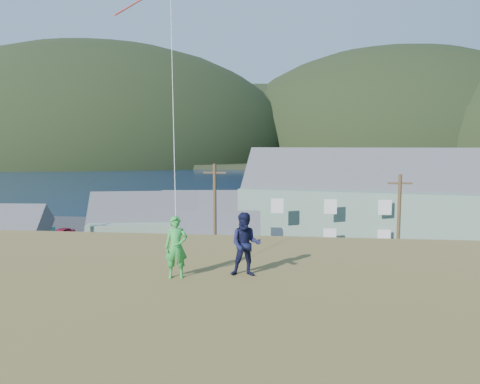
% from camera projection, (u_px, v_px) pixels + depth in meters
% --- Properties ---
extents(ground, '(900.00, 900.00, 0.00)m').
position_uv_depth(ground, '(224.00, 304.00, 31.54)').
color(ground, '#0A1638').
rests_on(ground, ground).
extents(grass_strip, '(110.00, 8.00, 0.10)m').
position_uv_depth(grass_strip, '(220.00, 314.00, 29.55)').
color(grass_strip, '#4C3D19').
rests_on(grass_strip, ground).
extents(waterfront_lot, '(72.00, 36.00, 0.12)m').
position_uv_depth(waterfront_lot, '(249.00, 248.00, 48.33)').
color(waterfront_lot, '#28282B').
rests_on(waterfront_lot, ground).
extents(wharf, '(26.00, 14.00, 0.90)m').
position_uv_depth(wharf, '(224.00, 212.00, 71.71)').
color(wharf, gray).
rests_on(wharf, ground).
extents(far_shore, '(900.00, 320.00, 2.00)m').
position_uv_depth(far_shore, '(288.00, 158.00, 357.61)').
color(far_shore, black).
rests_on(far_shore, ground).
extents(far_hills, '(760.00, 265.00, 143.00)m').
position_uv_depth(far_hills, '(342.00, 158.00, 303.41)').
color(far_hills, black).
rests_on(far_hills, ground).
extents(lodge, '(36.89, 16.38, 12.55)m').
position_uv_depth(lodge, '(415.00, 202.00, 48.05)').
color(lodge, slate).
rests_on(lodge, waterfront_lot).
extents(shed_palegreen_near, '(11.42, 8.55, 7.48)m').
position_uv_depth(shed_palegreen_near, '(145.00, 228.00, 44.79)').
color(shed_palegreen_near, gray).
rests_on(shed_palegreen_near, waterfront_lot).
extents(shed_white, '(7.62, 5.43, 5.72)m').
position_uv_depth(shed_white, '(220.00, 240.00, 41.81)').
color(shed_white, silver).
rests_on(shed_white, waterfront_lot).
extents(shed_palegreen_far, '(10.27, 6.65, 6.49)m').
position_uv_depth(shed_palegreen_far, '(203.00, 215.00, 54.72)').
color(shed_palegreen_far, gray).
rests_on(shed_palegreen_far, waterfront_lot).
extents(utility_poles, '(29.62, 0.24, 9.28)m').
position_uv_depth(utility_poles, '(191.00, 232.00, 32.85)').
color(utility_poles, '#47331E').
rests_on(utility_poles, waterfront_lot).
extents(parked_cars, '(24.41, 12.56, 1.52)m').
position_uv_depth(parked_cars, '(184.00, 233.00, 52.71)').
color(parked_cars, maroon).
rests_on(parked_cars, waterfront_lot).
extents(kite_flyer_green, '(0.67, 0.51, 1.64)m').
position_uv_depth(kite_flyer_green, '(176.00, 247.00, 12.29)').
color(kite_flyer_green, green).
rests_on(kite_flyer_green, hillside).
extents(kite_flyer_navy, '(0.86, 0.69, 1.71)m').
position_uv_depth(kite_flyer_navy, '(246.00, 244.00, 12.48)').
color(kite_flyer_navy, '#131636').
rests_on(kite_flyer_navy, hillside).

